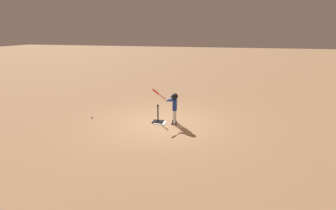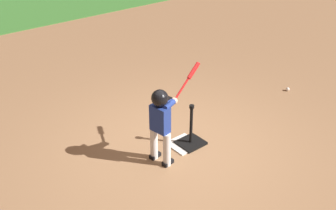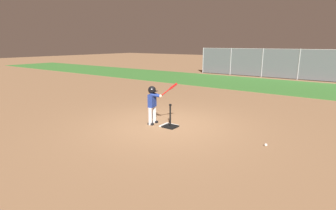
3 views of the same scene
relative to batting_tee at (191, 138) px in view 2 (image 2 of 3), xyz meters
name	(u,v)px [view 2 (image 2 of 3)]	position (x,y,z in m)	size (l,w,h in m)	color
ground_plane	(178,147)	(-0.21, 0.06, -0.10)	(90.00, 90.00, 0.00)	#99704C
home_plate	(183,144)	(-0.10, 0.06, -0.09)	(0.44, 0.44, 0.02)	white
batting_tee	(191,138)	(0.00, 0.00, 0.00)	(0.41, 0.37, 0.71)	black
batter_child	(162,117)	(-0.62, -0.04, 0.66)	(0.97, 0.39, 1.36)	silver
baseball	(288,89)	(2.78, 0.14, -0.07)	(0.07, 0.07, 0.07)	white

